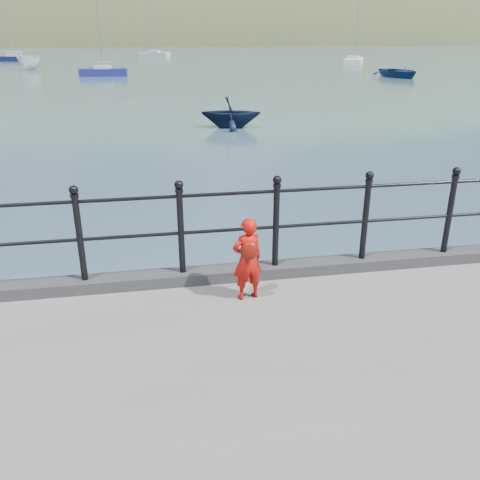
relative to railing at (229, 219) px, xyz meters
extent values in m
plane|color=#2D4251|center=(0.00, 0.15, -1.82)|extent=(600.00, 600.00, 0.00)
cube|color=#28282B|center=(0.00, 0.00, -0.75)|extent=(60.00, 0.30, 0.15)
cylinder|color=black|center=(0.00, 0.00, -0.15)|extent=(18.00, 0.04, 0.04)
cylinder|color=black|center=(0.00, 0.00, 0.32)|extent=(18.00, 0.04, 0.04)
cylinder|color=black|center=(-1.80, 0.00, -0.15)|extent=(0.08, 0.08, 1.05)
sphere|color=black|center=(-1.80, 0.00, 0.47)|extent=(0.11, 0.11, 0.11)
cylinder|color=black|center=(-0.60, 0.00, -0.15)|extent=(0.08, 0.08, 1.05)
sphere|color=black|center=(-0.60, 0.00, 0.47)|extent=(0.11, 0.11, 0.11)
cylinder|color=black|center=(0.60, 0.00, -0.15)|extent=(0.08, 0.08, 1.05)
sphere|color=black|center=(0.60, 0.00, 0.47)|extent=(0.11, 0.11, 0.11)
cylinder|color=black|center=(1.80, 0.00, -0.15)|extent=(0.08, 0.08, 1.05)
sphere|color=black|center=(1.80, 0.00, 0.47)|extent=(0.11, 0.11, 0.11)
cylinder|color=black|center=(3.00, 0.00, -0.15)|extent=(0.08, 0.08, 1.05)
sphere|color=black|center=(3.00, 0.00, 0.47)|extent=(0.11, 0.11, 0.11)
ellipsoid|color=#333A21|center=(20.00, 195.15, -17.22)|extent=(400.00, 100.00, 88.00)
ellipsoid|color=#387026|center=(60.00, 255.15, -29.12)|extent=(600.00, 180.00, 156.00)
cube|color=silver|center=(-35.00, 181.15, 1.18)|extent=(9.00, 6.00, 6.00)
cube|color=#4C4744|center=(-35.00, 181.15, 5.18)|extent=(9.50, 6.50, 2.00)
cube|color=silver|center=(-12.00, 181.15, 1.18)|extent=(9.00, 6.00, 6.00)
cube|color=#4C4744|center=(-12.00, 181.15, 5.18)|extent=(9.50, 6.50, 2.00)
cube|color=silver|center=(18.00, 181.15, 1.18)|extent=(9.00, 6.00, 6.00)
cube|color=#4C4744|center=(18.00, 181.15, 5.18)|extent=(9.50, 6.50, 2.00)
cube|color=silver|center=(45.00, 181.15, 1.18)|extent=(9.00, 6.00, 6.00)
cube|color=#4C4744|center=(45.00, 181.15, 5.18)|extent=(9.50, 6.50, 2.00)
imported|color=red|center=(0.13, -0.54, -0.32)|extent=(0.41, 0.31, 1.01)
ellipsoid|color=red|center=(0.13, -0.67, -0.15)|extent=(0.22, 0.11, 0.23)
imported|color=navy|center=(22.78, 40.97, -1.30)|extent=(4.30, 5.52, 1.04)
imported|color=white|center=(-13.41, 56.94, -0.96)|extent=(2.42, 4.68, 1.72)
imported|color=black|center=(2.74, 16.78, -1.14)|extent=(3.01, 2.73, 1.37)
cube|color=beige|center=(1.07, 90.14, -1.57)|extent=(5.56, 4.38, 0.90)
cube|color=beige|center=(1.07, 90.14, -1.07)|extent=(2.26, 2.02, 0.50)
cylinder|color=#A5A5A8|center=(1.07, 90.14, 2.57)|extent=(0.10, 0.10, 7.39)
cylinder|color=#A5A5A8|center=(1.07, 90.14, -0.52)|extent=(2.13, 1.39, 0.06)
cube|color=navy|center=(-4.81, 47.31, -1.57)|extent=(4.51, 1.62, 0.90)
cube|color=beige|center=(-4.81, 47.31, -1.07)|extent=(1.60, 1.06, 0.50)
cylinder|color=#A5A5A8|center=(-4.81, 47.31, 1.77)|extent=(0.10, 0.10, 5.78)
cylinder|color=#A5A5A8|center=(-4.81, 47.31, -0.52)|extent=(2.00, 0.15, 0.06)
cube|color=silver|center=(27.10, 62.90, -1.57)|extent=(5.36, 8.11, 0.90)
cube|color=beige|center=(27.10, 62.90, -1.07)|extent=(2.56, 3.16, 0.50)
cylinder|color=#A5A5A8|center=(27.10, 62.90, 3.99)|extent=(0.10, 0.10, 10.22)
cylinder|color=#A5A5A8|center=(27.10, 62.90, -0.52)|extent=(1.59, 3.26, 0.06)
cube|color=black|center=(-19.43, 77.37, -1.57)|extent=(5.91, 2.61, 0.90)
cube|color=beige|center=(-19.43, 77.37, -1.07)|extent=(2.16, 1.52, 0.50)
cylinder|color=#A5A5A8|center=(-19.43, 77.37, 2.51)|extent=(0.10, 0.10, 7.27)
cylinder|color=#A5A5A8|center=(-19.43, 77.37, -0.52)|extent=(2.55, 0.45, 0.06)
camera|label=1|loc=(-0.91, -5.84, 2.14)|focal=38.00mm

